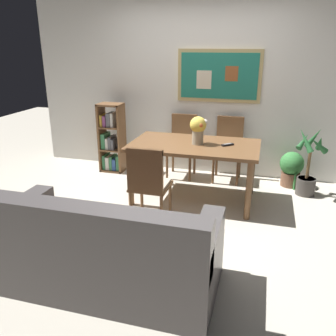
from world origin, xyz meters
TOP-DOWN VIEW (x-y plane):
  - ground_plane at (0.00, 0.00)m, footprint 12.00×12.00m
  - wall_back_with_painting at (0.00, 1.68)m, footprint 5.20×0.14m
  - dining_table at (0.13, 0.56)m, footprint 1.56×0.91m
  - dining_chair_far_left at (-0.22, 1.39)m, footprint 0.40×0.41m
  - dining_chair_near_left at (-0.19, -0.27)m, footprint 0.40×0.41m
  - dining_chair_far_right at (0.46, 1.40)m, footprint 0.40×0.41m
  - leather_couch at (-0.22, -1.32)m, footprint 1.80×0.84m
  - bookshelf at (-1.31, 1.28)m, footprint 0.36×0.28m
  - potted_ivy at (1.34, 1.36)m, footprint 0.33×0.33m
  - potted_palm at (1.52, 1.10)m, footprint 0.41×0.41m
  - flower_vase at (0.17, 0.56)m, footprint 0.21×0.20m
  - tv_remote at (0.53, 0.59)m, footprint 0.15×0.14m

SIDE VIEW (x-z plane):
  - ground_plane at x=0.00m, z-range 0.00..0.00m
  - potted_ivy at x=1.34m, z-range 0.02..0.51m
  - leather_couch at x=-0.22m, z-range -0.11..0.73m
  - potted_palm at x=1.52m, z-range -0.10..0.81m
  - bookshelf at x=-1.31m, z-range -0.05..1.00m
  - dining_chair_far_left at x=-0.22m, z-range 0.08..0.99m
  - dining_chair_near_left at x=-0.19m, z-range 0.08..0.99m
  - dining_chair_far_right at x=0.46m, z-range 0.08..0.99m
  - dining_table at x=0.13m, z-range 0.28..1.01m
  - tv_remote at x=0.53m, z-range 0.73..0.76m
  - flower_vase at x=0.17m, z-range 0.76..1.10m
  - wall_back_with_painting at x=0.00m, z-range 0.00..2.60m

